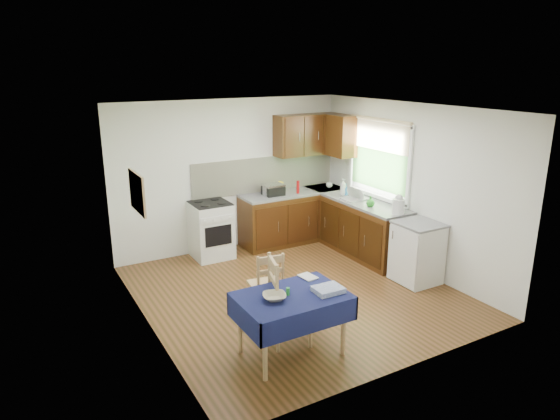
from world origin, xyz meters
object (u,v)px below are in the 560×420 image
dining_table (292,304)px  toaster (271,191)px  chair_near (286,298)px  dish_rack (355,198)px  chair_far (267,283)px  kettle (398,205)px  sandwich_press (273,190)px

dining_table → toaster: size_ratio=5.02×
chair_near → dish_rack: (2.43, 1.92, 0.38)m
chair_near → chair_far: bearing=7.0°
kettle → toaster: bearing=121.5°
chair_near → kettle: size_ratio=3.42×
dining_table → chair_near: (0.06, 0.23, -0.05)m
dining_table → chair_far: size_ratio=1.32×
dining_table → toaster: (1.39, 3.03, 0.39)m
dining_table → chair_near: size_ratio=1.12×
chair_near → dish_rack: size_ratio=2.44×
chair_far → sandwich_press: sandwich_press is taller
dining_table → sandwich_press: sandwich_press is taller
chair_near → dish_rack: dish_rack is taller
chair_near → dish_rack: bearing=-35.9°
chair_near → toaster: (1.33, 2.80, 0.44)m
toaster → sandwich_press: size_ratio=0.71×
sandwich_press → kettle: bearing=-40.8°
sandwich_press → kettle: kettle is taller
dish_rack → dining_table: bearing=-154.3°
kettle → dish_rack: bearing=92.2°
toaster → kettle: size_ratio=0.76×
toaster → chair_far: bearing=-137.9°
toaster → chair_near: bearing=-133.9°
dish_rack → toaster: bearing=126.2°
toaster → kettle: kettle is taller
chair_near → toaster: bearing=-9.6°
sandwich_press → dish_rack: dish_rack is taller
chair_far → kettle: bearing=-163.8°
dining_table → chair_far: (0.16, 0.84, -0.13)m
chair_far → toaster: 2.57m
chair_far → toaster: bearing=-111.3°
chair_near → sandwich_press: 3.18m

